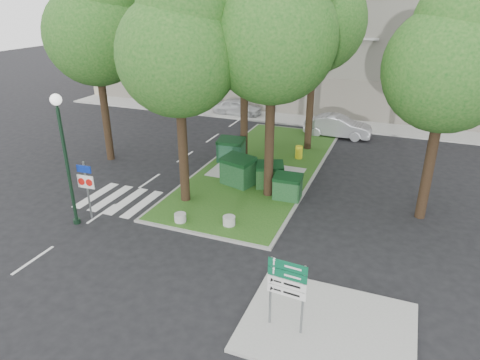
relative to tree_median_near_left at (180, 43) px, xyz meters
The scene contains 26 objects.
ground 7.88m from the tree_median_near_left, 61.12° to the right, with size 120.00×120.00×0.00m, color black.
median_island 9.27m from the tree_median_near_left, 70.64° to the left, with size 6.00×16.00×0.12m, color #174A15.
median_kerb 9.28m from the tree_median_near_left, 70.64° to the left, with size 6.30×16.30×0.10m, color gray.
sidewalk_corner 12.33m from the tree_median_near_left, 37.45° to the right, with size 5.00×4.00×0.12m, color #999993.
building_sidewalk 17.57m from the tree_median_near_left, 84.94° to the left, with size 42.00×3.00×0.12m, color #999993.
zebra_crossing 7.75m from the tree_median_near_left, 155.64° to the right, with size 5.00×3.00×0.01m, color silver.
apartment_building 23.49m from the tree_median_near_left, 86.55° to the left, with size 41.00×12.00×16.00m, color tan.
tree_median_near_left is the anchor object (origin of this frame).
tree_median_near_right 4.09m from the tree_median_near_left, 29.74° to the left, with size 5.60×5.60×11.46m.
tree_median_mid 6.53m from the tree_median_near_left, 85.60° to the left, with size 4.80×4.80×9.99m.
tree_median_far 10.24m from the tree_median_near_left, 68.72° to the left, with size 5.80×5.80×11.93m.
tree_street_left 7.83m from the tree_median_near_left, 153.43° to the left, with size 5.40×5.40×11.00m.
tree_street_right 10.80m from the tree_median_near_left, 13.39° to the left, with size 5.00×5.00×10.06m.
dumpster_a 8.51m from the tree_median_near_left, 90.37° to the left, with size 1.62×1.19×1.43m.
dumpster_b 7.13m from the tree_median_near_left, 58.72° to the left, with size 1.90×1.58×1.53m.
dumpster_c 7.84m from the tree_median_near_left, 42.22° to the left, with size 1.67×1.43×1.31m.
dumpster_d 8.16m from the tree_median_near_left, 22.94° to the left, with size 1.37×0.99×1.24m.
bollard_left 7.35m from the tree_median_near_left, 70.60° to the right, with size 0.51×0.51×0.37m, color #A7A6A2.
bollard_right 7.70m from the tree_median_near_left, 28.94° to the right, with size 0.54×0.54×0.39m, color #A7A7A2.
bollard_mid 7.62m from the tree_median_near_left, 53.02° to the left, with size 0.58×0.58×0.42m, color #989894.
litter_bin 10.70m from the tree_median_near_left, 64.51° to the left, with size 0.43×0.43×0.76m, color yellow.
street_lamp 6.32m from the tree_median_near_left, 133.77° to the right, with size 0.45×0.45×5.67m.
traffic_sign_pole 7.14m from the tree_median_near_left, 136.68° to the right, with size 0.81×0.09×2.69m.
directional_sign 11.01m from the tree_median_near_left, 44.47° to the right, with size 1.16×0.15×2.32m.
car_white 17.48m from the tree_median_near_left, 103.35° to the left, with size 1.61×4.01×1.37m, color silver.
car_silver 15.32m from the tree_median_near_left, 69.22° to the left, with size 1.59×4.56×1.50m, color #97989E.
Camera 1 is at (7.72, -13.73, 9.19)m, focal length 32.00 mm.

